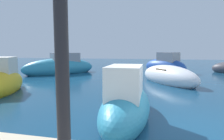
{
  "coord_description": "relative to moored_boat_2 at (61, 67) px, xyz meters",
  "views": [
    {
      "loc": [
        -1.33,
        -4.86,
        2.06
      ],
      "look_at": [
        -4.76,
        10.77,
        0.36
      ],
      "focal_mm": 29.7,
      "sensor_mm": 36.0,
      "label": 1
    }
  ],
  "objects": [
    {
      "name": "moored_boat_3",
      "position": [
        9.03,
        -3.01,
        -0.17
      ],
      "size": [
        4.07,
        4.83,
        1.46
      ],
      "rotation": [
        0.0,
        0.0,
        2.19
      ],
      "color": "white",
      "rests_on": "ground"
    },
    {
      "name": "moored_boat_2",
      "position": [
        0.0,
        0.0,
        0.0
      ],
      "size": [
        5.76,
        6.05,
        2.24
      ],
      "rotation": [
        0.0,
        0.0,
        3.97
      ],
      "color": "teal",
      "rests_on": "ground"
    },
    {
      "name": "ground",
      "position": [
        9.36,
        -10.25,
        -0.58
      ],
      "size": [
        80.0,
        80.0,
        0.0
      ],
      "primitive_type": "plane",
      "color": "navy"
    },
    {
      "name": "moored_boat_7",
      "position": [
        0.78,
        -7.44,
        -0.09
      ],
      "size": [
        2.92,
        4.21,
        2.03
      ],
      "rotation": [
        0.0,
        0.0,
        5.11
      ],
      "color": "gold",
      "rests_on": "ground"
    },
    {
      "name": "moored_boat_4",
      "position": [
        9.22,
        3.33,
        0.0
      ],
      "size": [
        4.62,
        4.37,
        2.25
      ],
      "rotation": [
        0.0,
        0.0,
        2.42
      ],
      "color": "#1E479E",
      "rests_on": "ground"
    },
    {
      "name": "moored_boat_5",
      "position": [
        7.29,
        -9.81,
        -0.11
      ],
      "size": [
        1.39,
        3.9,
        1.92
      ],
      "rotation": [
        0.0,
        0.0,
        1.57
      ],
      "color": "teal",
      "rests_on": "ground"
    }
  ]
}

